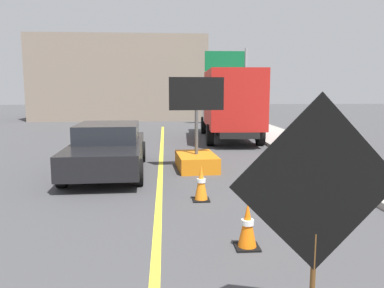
% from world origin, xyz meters
% --- Properties ---
extents(lane_center_stripe, '(0.14, 36.00, 0.01)m').
position_xyz_m(lane_center_stripe, '(0.00, 6.00, 0.00)').
color(lane_center_stripe, yellow).
rests_on(lane_center_stripe, ground).
extents(roadwork_sign, '(1.63, 0.16, 2.33)m').
position_xyz_m(roadwork_sign, '(1.51, 3.18, 1.47)').
color(roadwork_sign, '#593819').
rests_on(roadwork_sign, ground).
extents(arrow_board_trailer, '(1.60, 1.87, 2.70)m').
position_xyz_m(arrow_board_trailer, '(1.06, 11.03, 0.48)').
color(arrow_board_trailer, orange).
rests_on(arrow_board_trailer, ground).
extents(box_truck, '(2.64, 7.00, 3.17)m').
position_xyz_m(box_truck, '(3.17, 17.61, 1.74)').
color(box_truck, black).
rests_on(box_truck, ground).
extents(pickup_car, '(2.18, 4.89, 1.38)m').
position_xyz_m(pickup_car, '(-1.49, 10.80, 0.70)').
color(pickup_car, black).
rests_on(pickup_car, ground).
extents(highway_guide_sign, '(2.79, 0.18, 5.00)m').
position_xyz_m(highway_guide_sign, '(4.67, 25.01, 3.42)').
color(highway_guide_sign, gray).
rests_on(highway_guide_sign, ground).
extents(far_building_block, '(13.14, 7.33, 6.32)m').
position_xyz_m(far_building_block, '(-3.24, 31.72, 3.16)').
color(far_building_block, gray).
rests_on(far_building_block, ground).
extents(traffic_cone_near_sign, '(0.36, 0.36, 0.71)m').
position_xyz_m(traffic_cone_near_sign, '(1.35, 5.30, 0.35)').
color(traffic_cone_near_sign, black).
rests_on(traffic_cone_near_sign, ground).
extents(traffic_cone_mid_lane, '(0.36, 0.36, 0.77)m').
position_xyz_m(traffic_cone_mid_lane, '(0.90, 7.79, 0.38)').
color(traffic_cone_mid_lane, black).
rests_on(traffic_cone_mid_lane, ground).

